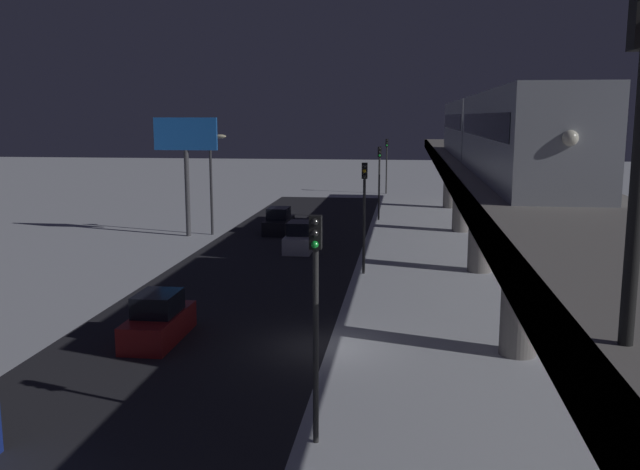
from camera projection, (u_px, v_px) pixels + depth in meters
ground_plane at (325, 346)px, 27.34m from camera, size 240.00×240.00×0.00m
avenue_asphalt at (193, 341)px, 28.00m from camera, size 11.00×101.36×0.01m
elevated_railway at (522, 209)px, 25.49m from camera, size 5.00×101.36×6.53m
subway_train at (490, 129)px, 36.49m from camera, size 2.94×36.87×3.40m
sedan_black at (279, 223)px, 54.03m from camera, size 1.91×4.53×1.97m
sedan_red at (159, 321)px, 27.99m from camera, size 1.80×4.39×1.97m
sedan_white at (300, 239)px, 46.82m from camera, size 1.80×4.27×1.97m
traffic_light_near at (316, 297)px, 18.58m from camera, size 0.32×0.44×6.40m
traffic_light_mid at (364, 202)px, 39.31m from camera, size 0.32×0.44×6.40m
traffic_light_far at (379, 172)px, 60.03m from camera, size 0.32×0.44×6.40m
traffic_light_distant at (387, 158)px, 80.76m from camera, size 0.32×0.44×6.40m
commercial_billboard at (186, 146)px, 51.45m from camera, size 4.80×0.36×8.90m
street_lamp_far at (214, 172)px, 52.38m from camera, size 1.35×0.44×7.65m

